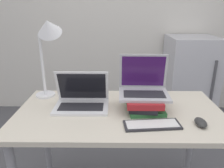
{
  "coord_description": "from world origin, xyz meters",
  "views": [
    {
      "loc": [
        -0.03,
        -0.9,
        1.39
      ],
      "look_at": [
        -0.05,
        0.35,
        0.94
      ],
      "focal_mm": 35.0,
      "sensor_mm": 36.0,
      "label": 1
    }
  ],
  "objects_px": {
    "laptop_left": "(82,100)",
    "mini_fridge": "(189,80)",
    "wireless_keyboard": "(152,125)",
    "desk_lamp": "(48,36)",
    "book_stack": "(144,103)",
    "mouse": "(201,122)",
    "laptop_on_books": "(144,86)"
  },
  "relations": [
    {
      "from": "desk_lamp",
      "to": "mini_fridge",
      "type": "xyz_separation_m",
      "value": [
        1.37,
        1.13,
        -0.67
      ]
    },
    {
      "from": "laptop_left",
      "to": "wireless_keyboard",
      "type": "bearing_deg",
      "value": -30.04
    },
    {
      "from": "wireless_keyboard",
      "to": "desk_lamp",
      "type": "bearing_deg",
      "value": 148.68
    },
    {
      "from": "laptop_left",
      "to": "laptop_on_books",
      "type": "bearing_deg",
      "value": 0.61
    },
    {
      "from": "laptop_on_books",
      "to": "wireless_keyboard",
      "type": "xyz_separation_m",
      "value": [
        0.02,
        -0.25,
        -0.13
      ]
    },
    {
      "from": "book_stack",
      "to": "desk_lamp",
      "type": "height_order",
      "value": "desk_lamp"
    },
    {
      "from": "laptop_left",
      "to": "desk_lamp",
      "type": "relative_size",
      "value": 0.59
    },
    {
      "from": "laptop_left",
      "to": "mini_fridge",
      "type": "distance_m",
      "value": 1.74
    },
    {
      "from": "wireless_keyboard",
      "to": "mouse",
      "type": "height_order",
      "value": "mouse"
    },
    {
      "from": "laptop_left",
      "to": "desk_lamp",
      "type": "height_order",
      "value": "desk_lamp"
    },
    {
      "from": "mouse",
      "to": "desk_lamp",
      "type": "relative_size",
      "value": 0.18
    },
    {
      "from": "book_stack",
      "to": "wireless_keyboard",
      "type": "height_order",
      "value": "book_stack"
    },
    {
      "from": "laptop_left",
      "to": "mini_fridge",
      "type": "xyz_separation_m",
      "value": [
        1.14,
        1.29,
        -0.28
      ]
    },
    {
      "from": "laptop_left",
      "to": "mouse",
      "type": "distance_m",
      "value": 0.73
    },
    {
      "from": "laptop_on_books",
      "to": "mini_fridge",
      "type": "height_order",
      "value": "laptop_on_books"
    },
    {
      "from": "mouse",
      "to": "book_stack",
      "type": "bearing_deg",
      "value": 146.08
    },
    {
      "from": "wireless_keyboard",
      "to": "desk_lamp",
      "type": "height_order",
      "value": "desk_lamp"
    },
    {
      "from": "mouse",
      "to": "wireless_keyboard",
      "type": "bearing_deg",
      "value": -177.9
    },
    {
      "from": "laptop_left",
      "to": "desk_lamp",
      "type": "distance_m",
      "value": 0.48
    },
    {
      "from": "mini_fridge",
      "to": "laptop_left",
      "type": "bearing_deg",
      "value": -131.6
    },
    {
      "from": "book_stack",
      "to": "desk_lamp",
      "type": "relative_size",
      "value": 0.5
    },
    {
      "from": "laptop_left",
      "to": "desk_lamp",
      "type": "bearing_deg",
      "value": 146.42
    },
    {
      "from": "book_stack",
      "to": "mouse",
      "type": "relative_size",
      "value": 2.76
    },
    {
      "from": "mouse",
      "to": "desk_lamp",
      "type": "distance_m",
      "value": 1.09
    },
    {
      "from": "laptop_on_books",
      "to": "book_stack",
      "type": "bearing_deg",
      "value": -90.66
    },
    {
      "from": "mini_fridge",
      "to": "desk_lamp",
      "type": "bearing_deg",
      "value": -140.45
    },
    {
      "from": "book_stack",
      "to": "laptop_on_books",
      "type": "relative_size",
      "value": 0.92
    },
    {
      "from": "mini_fridge",
      "to": "wireless_keyboard",
      "type": "bearing_deg",
      "value": -115.13
    },
    {
      "from": "mini_fridge",
      "to": "laptop_on_books",
      "type": "bearing_deg",
      "value": -120.01
    },
    {
      "from": "laptop_left",
      "to": "mouse",
      "type": "height_order",
      "value": "laptop_left"
    },
    {
      "from": "laptop_left",
      "to": "mouse",
      "type": "relative_size",
      "value": 3.28
    },
    {
      "from": "laptop_left",
      "to": "book_stack",
      "type": "xyz_separation_m",
      "value": [
        0.4,
        -0.04,
        -0.0
      ]
    }
  ]
}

